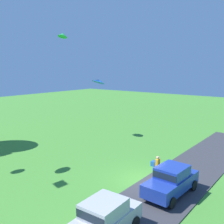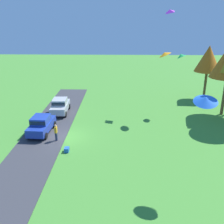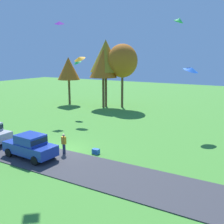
% 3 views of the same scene
% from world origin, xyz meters
% --- Properties ---
extents(ground_plane, '(120.00, 120.00, 0.00)m').
position_xyz_m(ground_plane, '(0.00, 0.00, 0.00)').
color(ground_plane, '#478E33').
extents(pavement_strip, '(36.00, 4.40, 0.06)m').
position_xyz_m(pavement_strip, '(0.00, -2.08, 0.03)').
color(pavement_strip, '#38383D').
rests_on(pavement_strip, ground).
extents(car_sedan_far_end, '(4.46, 2.08, 1.84)m').
position_xyz_m(car_sedan_far_end, '(-6.81, -1.90, 1.04)').
color(car_sedan_far_end, '#B7B7BC').
rests_on(car_sedan_far_end, ground).
extents(car_sedan_mid_row, '(4.49, 2.14, 1.84)m').
position_xyz_m(car_sedan_mid_row, '(-0.78, -2.54, 1.04)').
color(car_sedan_mid_row, '#1E389E').
rests_on(car_sedan_mid_row, ground).
extents(person_watching_sky, '(0.36, 0.24, 1.71)m').
position_xyz_m(person_watching_sky, '(0.95, -0.65, 0.88)').
color(person_watching_sky, '#2D334C').
rests_on(person_watching_sky, ground).
extents(tree_center_back, '(3.64, 3.64, 7.69)m').
position_xyz_m(tree_center_back, '(-13.51, 17.89, 5.83)').
color(tree_center_back, brown).
rests_on(tree_center_back, ground).
extents(cooler_box, '(0.56, 0.40, 0.40)m').
position_xyz_m(cooler_box, '(3.07, 0.77, 0.20)').
color(cooler_box, blue).
rests_on(cooler_box, ground).
extents(kite_delta_mid_center, '(1.49, 1.51, 0.79)m').
position_xyz_m(kite_delta_mid_center, '(-7.74, 12.72, 7.08)').
color(kite_delta_mid_center, green).
extents(kite_delta_high_right, '(1.89, 1.87, 0.81)m').
position_xyz_m(kite_delta_high_right, '(7.89, 10.90, 6.51)').
color(kite_delta_high_right, blue).
extents(kite_delta_near_flag, '(1.67, 1.67, 0.88)m').
position_xyz_m(kite_delta_near_flag, '(-5.60, 10.41, 7.56)').
color(kite_delta_near_flag, orange).
extents(kite_diamond_low_drifter, '(1.44, 1.48, 0.63)m').
position_xyz_m(kite_diamond_low_drifter, '(-9.35, 11.28, 12.03)').
color(kite_diamond_low_drifter, purple).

